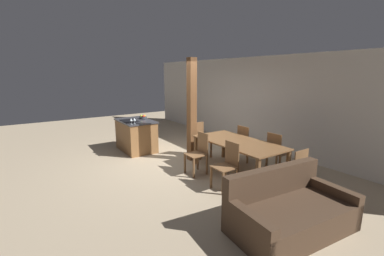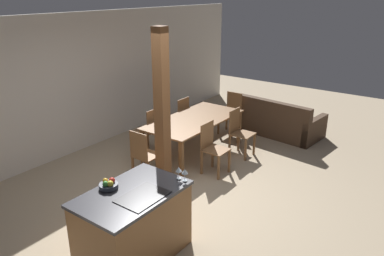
# 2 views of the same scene
# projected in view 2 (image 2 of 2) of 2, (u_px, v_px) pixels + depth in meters

# --- Properties ---
(ground_plane) EXTENTS (16.00, 16.00, 0.00)m
(ground_plane) POSITION_uv_depth(u_px,v_px,m) (180.00, 197.00, 5.92)
(ground_plane) COLOR tan
(wall_back) EXTENTS (11.20, 0.08, 2.70)m
(wall_back) POSITION_uv_depth(u_px,v_px,m) (60.00, 88.00, 7.02)
(wall_back) COLOR silver
(wall_back) RESTS_ON ground_plane
(kitchen_island) EXTENTS (1.30, 0.84, 0.91)m
(kitchen_island) POSITION_uv_depth(u_px,v_px,m) (133.00, 225.00, 4.48)
(kitchen_island) COLOR olive
(kitchen_island) RESTS_ON ground_plane
(fruit_bowl) EXTENTS (0.23, 0.23, 0.11)m
(fruit_bowl) POSITION_uv_depth(u_px,v_px,m) (109.00, 184.00, 4.38)
(fruit_bowl) COLOR #383D47
(fruit_bowl) RESTS_ON kitchen_island
(wine_glass_near) EXTENTS (0.08, 0.08, 0.16)m
(wine_glass_near) POSITION_uv_depth(u_px,v_px,m) (185.00, 172.00, 4.52)
(wine_glass_near) COLOR silver
(wine_glass_near) RESTS_ON kitchen_island
(wine_glass_middle) EXTENTS (0.08, 0.08, 0.16)m
(wine_glass_middle) POSITION_uv_depth(u_px,v_px,m) (179.00, 170.00, 4.57)
(wine_glass_middle) COLOR silver
(wine_glass_middle) RESTS_ON kitchen_island
(dining_table) EXTENTS (2.12, 1.03, 0.73)m
(dining_table) POSITION_uv_depth(u_px,v_px,m) (194.00, 122.00, 7.29)
(dining_table) COLOR brown
(dining_table) RESTS_ON ground_plane
(dining_chair_near_left) EXTENTS (0.40, 0.40, 0.92)m
(dining_chair_near_left) POSITION_uv_depth(u_px,v_px,m) (212.00, 147.00, 6.58)
(dining_chair_near_left) COLOR brown
(dining_chair_near_left) RESTS_ON ground_plane
(dining_chair_near_right) EXTENTS (0.40, 0.40, 0.92)m
(dining_chair_near_right) POSITION_uv_depth(u_px,v_px,m) (239.00, 131.00, 7.30)
(dining_chair_near_right) COLOR brown
(dining_chair_near_right) RESTS_ON ground_plane
(dining_chair_far_left) EXTENTS (0.40, 0.40, 0.92)m
(dining_chair_far_left) POSITION_uv_depth(u_px,v_px,m) (150.00, 129.00, 7.40)
(dining_chair_far_left) COLOR brown
(dining_chair_far_left) RESTS_ON ground_plane
(dining_chair_far_right) EXTENTS (0.40, 0.40, 0.92)m
(dining_chair_far_right) POSITION_uv_depth(u_px,v_px,m) (179.00, 117.00, 8.12)
(dining_chair_far_right) COLOR brown
(dining_chair_far_right) RESTS_ON ground_plane
(dining_chair_head_end) EXTENTS (0.40, 0.40, 0.92)m
(dining_chair_head_end) POSITION_uv_depth(u_px,v_px,m) (144.00, 155.00, 6.27)
(dining_chair_head_end) COLOR brown
(dining_chair_head_end) RESTS_ON ground_plane
(dining_chair_foot_end) EXTENTS (0.40, 0.40, 0.92)m
(dining_chair_foot_end) POSITION_uv_depth(u_px,v_px,m) (231.00, 112.00, 8.43)
(dining_chair_foot_end) COLOR brown
(dining_chair_foot_end) RESTS_ON ground_plane
(couch) EXTENTS (1.13, 1.87, 0.84)m
(couch) POSITION_uv_depth(u_px,v_px,m) (279.00, 123.00, 8.43)
(couch) COLOR #473323
(couch) RESTS_ON ground_plane
(timber_post) EXTENTS (0.19, 0.19, 2.60)m
(timber_post) POSITION_uv_depth(u_px,v_px,m) (162.00, 111.00, 5.87)
(timber_post) COLOR brown
(timber_post) RESTS_ON ground_plane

